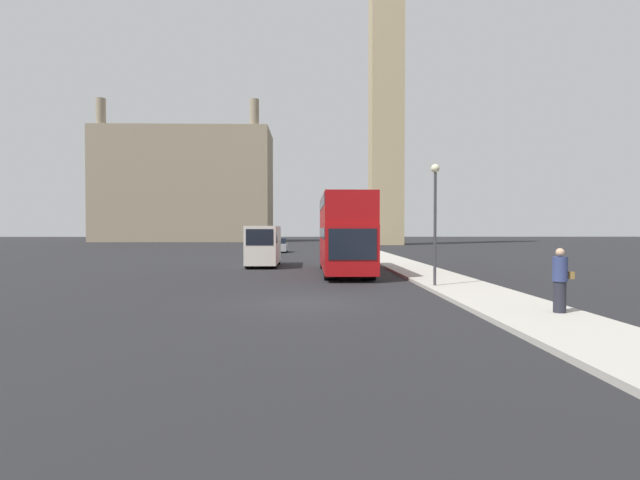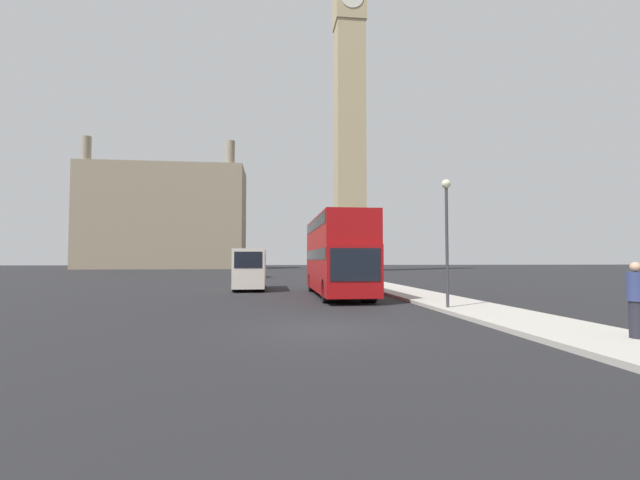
# 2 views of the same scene
# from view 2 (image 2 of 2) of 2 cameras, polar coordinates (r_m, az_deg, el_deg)

# --- Properties ---
(ground_plane) EXTENTS (300.00, 300.00, 0.00)m
(ground_plane) POSITION_cam_2_polar(r_m,az_deg,el_deg) (12.66, 0.34, -11.84)
(ground_plane) COLOR black
(sidewalk_strip) EXTENTS (3.07, 120.00, 0.15)m
(sidewalk_strip) POSITION_cam_2_polar(r_m,az_deg,el_deg) (14.90, 26.56, -9.88)
(sidewalk_strip) COLOR #ADA89E
(sidewalk_strip) RESTS_ON ground_plane
(clock_tower) EXTENTS (5.55, 5.72, 61.61)m
(clock_tower) POSITION_cam_2_polar(r_m,az_deg,el_deg) (83.10, 3.96, 18.19)
(clock_tower) COLOR tan
(clock_tower) RESTS_ON ground_plane
(building_block_distant) EXTENTS (34.83, 15.22, 27.80)m
(building_block_distant) POSITION_cam_2_polar(r_m,az_deg,el_deg) (102.93, -19.82, 2.76)
(building_block_distant) COLOR gray
(building_block_distant) RESTS_ON ground_plane
(red_double_decker_bus) EXTENTS (2.57, 10.35, 4.33)m
(red_double_decker_bus) POSITION_cam_2_polar(r_m,az_deg,el_deg) (23.81, 2.31, -1.66)
(red_double_decker_bus) COLOR #A80F11
(red_double_decker_bus) RESTS_ON ground_plane
(white_van) EXTENTS (2.02, 5.65, 2.71)m
(white_van) POSITION_cam_2_polar(r_m,az_deg,el_deg) (29.07, -9.28, -3.73)
(white_van) COLOR silver
(white_van) RESTS_ON ground_plane
(pedestrian) EXTENTS (0.56, 0.40, 1.82)m
(pedestrian) POSITION_cam_2_polar(r_m,az_deg,el_deg) (12.83, 36.59, -6.45)
(pedestrian) COLOR #23232D
(pedestrian) RESTS_ON sidewalk_strip
(street_lamp) EXTENTS (0.36, 0.36, 5.07)m
(street_lamp) POSITION_cam_2_polar(r_m,az_deg,el_deg) (17.70, 16.53, 2.38)
(street_lamp) COLOR #38383D
(street_lamp) RESTS_ON sidewalk_strip
(parked_sedan) EXTENTS (1.79, 4.48, 1.54)m
(parked_sedan) POSITION_cam_2_polar(r_m,az_deg,el_deg) (49.98, -8.38, -4.14)
(parked_sedan) COLOR #99999E
(parked_sedan) RESTS_ON ground_plane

